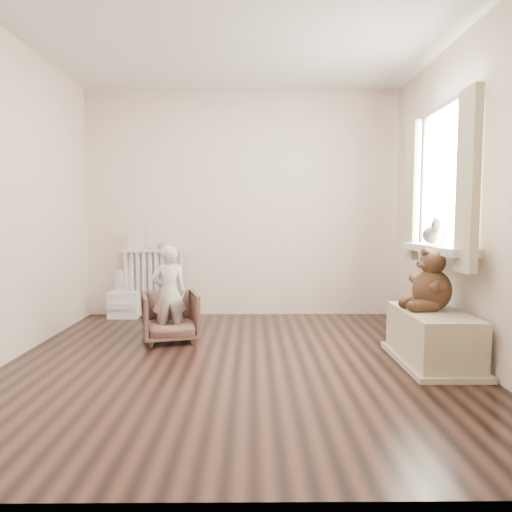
{
  "coord_description": "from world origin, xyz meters",
  "views": [
    {
      "loc": [
        0.12,
        -3.52,
        1.12
      ],
      "look_at": [
        0.15,
        0.45,
        0.8
      ],
      "focal_mm": 32.0,
      "sensor_mm": 36.0,
      "label": 1
    }
  ],
  "objects_px": {
    "toy_vanity": "(125,293)",
    "armchair": "(170,316)",
    "child": "(169,293)",
    "teddy_bear": "(432,277)",
    "toy_bench": "(432,338)",
    "plush_cat": "(434,233)",
    "radiator": "(153,283)"
  },
  "relations": [
    {
      "from": "toy_vanity",
      "to": "armchair",
      "type": "bearing_deg",
      "value": -55.64
    },
    {
      "from": "toy_vanity",
      "to": "child",
      "type": "xyz_separation_m",
      "value": [
        0.71,
        -1.08,
        0.18
      ]
    },
    {
      "from": "armchair",
      "to": "child",
      "type": "xyz_separation_m",
      "value": [
        0.0,
        -0.05,
        0.22
      ]
    },
    {
      "from": "armchair",
      "to": "teddy_bear",
      "type": "xyz_separation_m",
      "value": [
        2.17,
        -0.6,
        0.44
      ]
    },
    {
      "from": "toy_vanity",
      "to": "teddy_bear",
      "type": "distance_m",
      "value": 3.33
    },
    {
      "from": "armchair",
      "to": "child",
      "type": "height_order",
      "value": "child"
    },
    {
      "from": "toy_vanity",
      "to": "child",
      "type": "height_order",
      "value": "child"
    },
    {
      "from": "child",
      "to": "toy_vanity",
      "type": "bearing_deg",
      "value": -72.82
    },
    {
      "from": "toy_vanity",
      "to": "toy_bench",
      "type": "bearing_deg",
      "value": -30.71
    },
    {
      "from": "teddy_bear",
      "to": "plush_cat",
      "type": "xyz_separation_m",
      "value": [
        0.13,
        0.33,
        0.33
      ]
    },
    {
      "from": "armchair",
      "to": "teddy_bear",
      "type": "bearing_deg",
      "value": -31.5
    },
    {
      "from": "armchair",
      "to": "child",
      "type": "distance_m",
      "value": 0.23
    },
    {
      "from": "toy_bench",
      "to": "teddy_bear",
      "type": "relative_size",
      "value": 1.81
    },
    {
      "from": "radiator",
      "to": "child",
      "type": "relative_size",
      "value": 0.9
    },
    {
      "from": "toy_bench",
      "to": "teddy_bear",
      "type": "height_order",
      "value": "teddy_bear"
    },
    {
      "from": "toy_bench",
      "to": "armchair",
      "type": "bearing_deg",
      "value": 162.77
    },
    {
      "from": "radiator",
      "to": "toy_vanity",
      "type": "height_order",
      "value": "radiator"
    },
    {
      "from": "plush_cat",
      "to": "toy_bench",
      "type": "bearing_deg",
      "value": -103.84
    },
    {
      "from": "toy_vanity",
      "to": "child",
      "type": "bearing_deg",
      "value": -56.89
    },
    {
      "from": "radiator",
      "to": "toy_bench",
      "type": "xyz_separation_m",
      "value": [
        2.54,
        -1.73,
        -0.19
      ]
    },
    {
      "from": "child",
      "to": "toy_bench",
      "type": "height_order",
      "value": "child"
    },
    {
      "from": "child",
      "to": "plush_cat",
      "type": "distance_m",
      "value": 2.37
    },
    {
      "from": "radiator",
      "to": "plush_cat",
      "type": "bearing_deg",
      "value": -26.58
    },
    {
      "from": "child",
      "to": "plush_cat",
      "type": "xyz_separation_m",
      "value": [
        2.3,
        -0.23,
        0.55
      ]
    },
    {
      "from": "child",
      "to": "plush_cat",
      "type": "bearing_deg",
      "value": 158.4
    },
    {
      "from": "radiator",
      "to": "plush_cat",
      "type": "relative_size",
      "value": 2.8
    },
    {
      "from": "child",
      "to": "plush_cat",
      "type": "height_order",
      "value": "plush_cat"
    },
    {
      "from": "toy_vanity",
      "to": "plush_cat",
      "type": "distance_m",
      "value": 3.36
    },
    {
      "from": "radiator",
      "to": "plush_cat",
      "type": "distance_m",
      "value": 3.06
    },
    {
      "from": "armchair",
      "to": "child",
      "type": "bearing_deg",
      "value": -105.92
    },
    {
      "from": "teddy_bear",
      "to": "toy_bench",
      "type": "bearing_deg",
      "value": -107.24
    },
    {
      "from": "armchair",
      "to": "plush_cat",
      "type": "height_order",
      "value": "plush_cat"
    }
  ]
}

